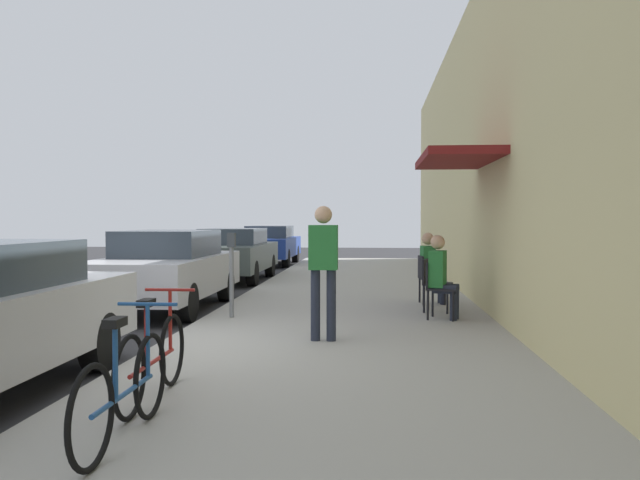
# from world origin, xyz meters

# --- Properties ---
(ground_plane) EXTENTS (60.00, 60.00, 0.00)m
(ground_plane) POSITION_xyz_m (0.00, 0.00, 0.00)
(ground_plane) COLOR #2D2D30
(sidewalk_slab) EXTENTS (4.50, 32.00, 0.12)m
(sidewalk_slab) POSITION_xyz_m (2.25, 2.00, 0.06)
(sidewalk_slab) COLOR #9E9B93
(sidewalk_slab) RESTS_ON ground_plane
(building_facade) EXTENTS (1.40, 32.00, 5.89)m
(building_facade) POSITION_xyz_m (4.65, 2.01, 2.94)
(building_facade) COLOR beige
(building_facade) RESTS_ON ground_plane
(parked_car_1) EXTENTS (1.80, 4.40, 1.45)m
(parked_car_1) POSITION_xyz_m (-1.10, 3.97, 0.75)
(parked_car_1) COLOR #B7B7BC
(parked_car_1) RESTS_ON ground_plane
(parked_car_2) EXTENTS (1.80, 4.40, 1.40)m
(parked_car_2) POSITION_xyz_m (-1.10, 9.59, 0.74)
(parked_car_2) COLOR #47514C
(parked_car_2) RESTS_ON ground_plane
(parked_car_3) EXTENTS (1.80, 4.40, 1.41)m
(parked_car_3) POSITION_xyz_m (-1.10, 15.75, 0.74)
(parked_car_3) COLOR navy
(parked_car_3) RESTS_ON ground_plane
(parking_meter) EXTENTS (0.12, 0.10, 1.32)m
(parking_meter) POSITION_xyz_m (0.45, 2.42, 0.89)
(parking_meter) COLOR slate
(parking_meter) RESTS_ON sidewalk_slab
(bicycle_0) EXTENTS (0.46, 1.71, 0.90)m
(bicycle_0) POSITION_xyz_m (0.95, -3.24, 0.48)
(bicycle_0) COLOR black
(bicycle_0) RESTS_ON sidewalk_slab
(bicycle_1) EXTENTS (0.46, 1.71, 0.90)m
(bicycle_1) POSITION_xyz_m (0.81, -2.25, 0.48)
(bicycle_1) COLOR black
(bicycle_1) RESTS_ON sidewalk_slab
(cafe_chair_0) EXTENTS (0.54, 0.54, 0.87)m
(cafe_chair_0) POSITION_xyz_m (3.64, 2.52, 0.62)
(cafe_chair_0) COLOR black
(cafe_chair_0) RESTS_ON sidewalk_slab
(seated_patron_0) EXTENTS (0.50, 0.45, 1.29)m
(seated_patron_0) POSITION_xyz_m (3.70, 2.50, 0.82)
(seated_patron_0) COLOR #232838
(seated_patron_0) RESTS_ON sidewalk_slab
(cafe_chair_1) EXTENTS (0.54, 0.54, 0.87)m
(cafe_chair_1) POSITION_xyz_m (3.64, 3.29, 0.62)
(cafe_chair_1) COLOR black
(cafe_chair_1) RESTS_ON sidewalk_slab
(cafe_chair_2) EXTENTS (0.49, 0.49, 0.87)m
(cafe_chair_2) POSITION_xyz_m (3.64, 4.29, 0.62)
(cafe_chair_2) COLOR black
(cafe_chair_2) RESTS_ON sidewalk_slab
(seated_patron_2) EXTENTS (0.46, 0.39, 1.29)m
(seated_patron_2) POSITION_xyz_m (3.70, 4.30, 0.82)
(seated_patron_2) COLOR #232838
(seated_patron_2) RESTS_ON sidewalk_slab
(pedestrian_standing) EXTENTS (0.36, 0.22, 1.70)m
(pedestrian_standing) POSITION_xyz_m (2.03, 0.57, 1.12)
(pedestrian_standing) COLOR #232838
(pedestrian_standing) RESTS_ON sidewalk_slab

